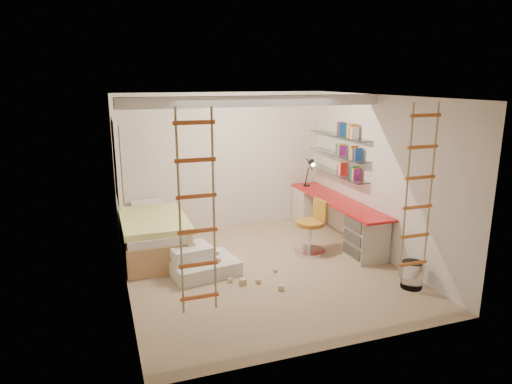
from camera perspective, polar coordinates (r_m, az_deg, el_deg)
name	(u,v)px	position (r m, az deg, el deg)	size (l,w,h in m)	color
floor	(262,269)	(7.10, 0.81, -9.61)	(4.50, 4.50, 0.00)	tan
ceiling_beam	(256,101)	(6.79, 0.00, 11.29)	(4.00, 0.18, 0.16)	white
window_frame	(117,161)	(7.72, -17.04, 3.75)	(0.06, 1.15, 1.35)	white
window_blind	(119,161)	(7.72, -16.74, 3.77)	(0.02, 1.00, 1.20)	#4C2D1E
rope_ladder_left	(197,214)	(4.64, -7.39, -2.73)	(0.41, 0.04, 2.13)	#C34921
rope_ladder_right	(419,192)	(5.80, 19.67, -0.05)	(0.41, 0.04, 2.13)	orange
waste_bin	(412,275)	(6.80, 18.91, -9.76)	(0.30, 0.30, 0.38)	white
desk	(335,217)	(8.37, 9.88, -3.14)	(0.56, 2.80, 0.75)	red
shelves	(338,155)	(8.43, 10.22, 4.62)	(0.25, 1.80, 0.71)	white
bed	(154,234)	(7.78, -12.69, -5.18)	(1.02, 2.00, 0.69)	#AD7F51
task_lamp	(311,168)	(9.00, 6.85, 2.98)	(0.14, 0.36, 0.57)	black
swivel_chair	(311,234)	(7.66, 6.91, -5.23)	(0.59, 0.59, 0.90)	#B27022
play_platform	(200,263)	(6.95, -7.05, -8.76)	(1.07, 0.89, 0.43)	silver
toy_blocks	(224,262)	(6.73, -3.96, -8.66)	(1.33, 1.09, 0.70)	#CCB284
books	(338,149)	(8.41, 10.25, 5.32)	(0.14, 0.64, 0.92)	#8C1E7F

